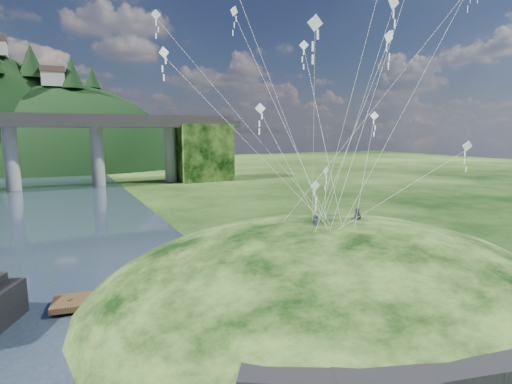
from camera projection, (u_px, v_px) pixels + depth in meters
name	position (u px, v px, depth m)	size (l,w,h in m)	color
ground	(241.00, 329.00, 23.32)	(320.00, 320.00, 0.00)	black
grass_hill	(330.00, 312.00, 28.88)	(36.00, 32.00, 13.00)	black
footpath	(485.00, 344.00, 17.73)	(22.29, 5.84, 0.83)	black
wooden_dock	(173.00, 291.00, 27.66)	(15.39, 4.73, 1.09)	#322214
kite_flyers	(347.00, 209.00, 29.12)	(4.89, 1.19, 1.79)	#292C37
kite_swarm	(337.00, 48.00, 27.79)	(21.05, 17.89, 20.47)	white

